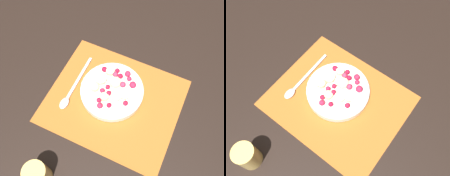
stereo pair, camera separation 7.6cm
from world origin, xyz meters
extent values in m
plane|color=black|center=(0.00, 0.00, 0.00)|extent=(3.00, 3.00, 0.00)
cube|color=#B26023|center=(0.00, 0.00, 0.00)|extent=(0.40, 0.34, 0.01)
cylinder|color=white|center=(-0.02, 0.02, 0.02)|extent=(0.20, 0.20, 0.02)
torus|color=white|center=(-0.02, 0.02, 0.03)|extent=(0.20, 0.20, 0.01)
cylinder|color=white|center=(-0.02, 0.02, 0.03)|extent=(0.18, 0.18, 0.00)
cylinder|color=beige|center=(-0.05, 0.07, 0.04)|extent=(0.04, 0.04, 0.01)
cylinder|color=beige|center=(-0.01, 0.04, 0.04)|extent=(0.05, 0.05, 0.01)
cylinder|color=beige|center=(-0.07, 0.00, 0.04)|extent=(0.03, 0.03, 0.01)
cylinder|color=beige|center=(-0.02, -0.02, 0.04)|extent=(0.04, 0.04, 0.01)
cylinder|color=beige|center=(0.03, 0.02, 0.04)|extent=(0.04, 0.04, 0.01)
cylinder|color=beige|center=(0.01, 0.00, 0.04)|extent=(0.04, 0.04, 0.01)
cylinder|color=#F4EAB7|center=(-0.06, 0.03, 0.04)|extent=(0.04, 0.04, 0.01)
sphere|color=red|center=(-0.03, 0.02, 0.04)|extent=(0.01, 0.01, 0.01)
sphere|color=#D12347|center=(0.04, 0.06, 0.04)|extent=(0.02, 0.02, 0.02)
sphere|color=#D12347|center=(0.02, 0.07, 0.04)|extent=(0.02, 0.02, 0.02)
sphere|color=#D12347|center=(-0.04, 0.00, 0.04)|extent=(0.02, 0.02, 0.02)
sphere|color=red|center=(0.04, -0.01, 0.04)|extent=(0.02, 0.02, 0.02)
sphere|color=#B21433|center=(0.00, -0.04, 0.04)|extent=(0.02, 0.02, 0.02)
sphere|color=#DB3356|center=(0.01, 0.04, 0.04)|extent=(0.02, 0.02, 0.02)
sphere|color=#D12347|center=(0.01, 0.09, 0.04)|extent=(0.02, 0.02, 0.02)
sphere|color=red|center=(-0.02, 0.00, 0.04)|extent=(0.02, 0.02, 0.02)
sphere|color=#D12347|center=(-0.02, -0.05, 0.04)|extent=(0.02, 0.02, 0.02)
sphere|color=#B21433|center=(-0.07, 0.07, 0.04)|extent=(0.02, 0.02, 0.02)
sphere|color=#B21433|center=(-0.03, 0.08, 0.04)|extent=(0.01, 0.01, 0.01)
sphere|color=#B21433|center=(-0.01, 0.07, 0.04)|extent=(0.02, 0.02, 0.02)
sphere|color=#DB3356|center=(-0.03, 0.07, 0.04)|extent=(0.02, 0.02, 0.02)
sphere|color=red|center=(-0.03, -0.03, 0.04)|extent=(0.02, 0.02, 0.02)
cube|color=silver|center=(-0.14, 0.03, 0.01)|extent=(0.01, 0.17, 0.00)
ellipsoid|color=silver|center=(-0.13, -0.08, 0.01)|extent=(0.03, 0.04, 0.01)
cylinder|color=#F4CC66|center=(-0.08, -0.29, 0.04)|extent=(0.06, 0.06, 0.09)
camera|label=1|loc=(0.13, -0.30, 0.72)|focal=40.00mm
camera|label=2|loc=(0.20, -0.26, 0.72)|focal=40.00mm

